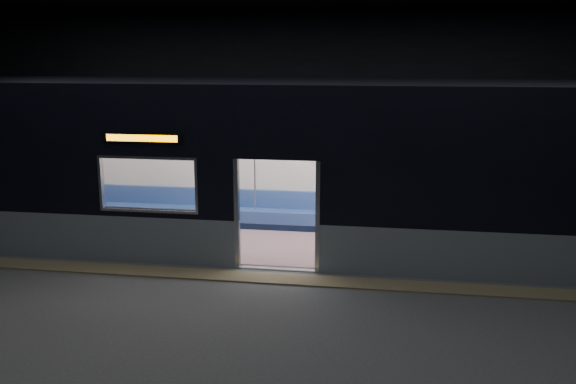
# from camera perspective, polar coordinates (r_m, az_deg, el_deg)

# --- Properties ---
(station_floor) EXTENTS (24.00, 14.00, 0.01)m
(station_floor) POSITION_cam_1_polar(r_m,az_deg,el_deg) (10.32, -2.04, -9.27)
(station_floor) COLOR #47494C
(station_floor) RESTS_ON ground
(station_envelope) EXTENTS (24.00, 14.00, 5.00)m
(station_envelope) POSITION_cam_1_polar(r_m,az_deg,el_deg) (9.56, -2.21, 11.55)
(station_envelope) COLOR black
(station_envelope) RESTS_ON station_floor
(tactile_strip) EXTENTS (22.80, 0.50, 0.03)m
(tactile_strip) POSITION_cam_1_polar(r_m,az_deg,el_deg) (10.81, -1.48, -8.09)
(tactile_strip) COLOR #8C7F59
(tactile_strip) RESTS_ON station_floor
(metro_car) EXTENTS (18.00, 3.04, 3.35)m
(metro_car) POSITION_cam_1_polar(r_m,az_deg,el_deg) (12.23, 0.15, 3.30)
(metro_car) COLOR gray
(metro_car) RESTS_ON station_floor
(passenger) EXTENTS (0.38, 0.65, 1.32)m
(passenger) POSITION_cam_1_polar(r_m,az_deg,el_deg) (13.39, 15.52, -1.01)
(passenger) COLOR black
(passenger) RESTS_ON metro_car
(handbag) EXTENTS (0.26, 0.23, 0.12)m
(handbag) POSITION_cam_1_polar(r_m,az_deg,el_deg) (13.22, 15.67, -1.72)
(handbag) COLOR black
(handbag) RESTS_ON passenger
(transit_map) EXTENTS (1.08, 0.03, 0.70)m
(transit_map) POSITION_cam_1_polar(r_m,az_deg,el_deg) (13.45, 10.24, 2.48)
(transit_map) COLOR white
(transit_map) RESTS_ON metro_car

